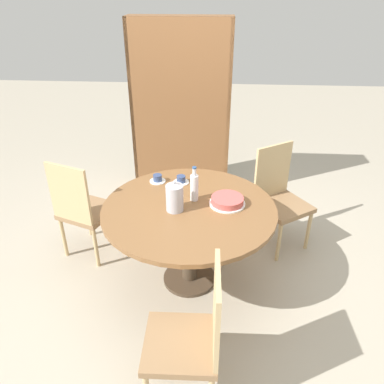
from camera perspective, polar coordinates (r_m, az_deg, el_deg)
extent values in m
plane|color=#B2A893|center=(3.31, -0.40, -13.12)|extent=(14.00, 14.00, 0.00)
cylinder|color=#473828|center=(3.30, -0.40, -12.93)|extent=(0.44, 0.44, 0.03)
cylinder|color=#473828|center=(3.08, -0.42, -8.14)|extent=(0.12, 0.12, 0.67)
cylinder|color=brown|center=(2.87, -0.45, -2.60)|extent=(1.34, 1.34, 0.04)
cylinder|color=tan|center=(3.46, 13.10, -7.45)|extent=(0.03, 0.03, 0.41)
cylinder|color=tan|center=(3.68, 17.30, -5.62)|extent=(0.03, 0.03, 0.41)
cylinder|color=tan|center=(3.68, 9.40, -4.60)|extent=(0.03, 0.03, 0.41)
cylinder|color=tan|center=(3.88, 13.58, -3.04)|extent=(0.03, 0.03, 0.41)
cube|color=#93704C|center=(3.55, 13.77, -2.11)|extent=(0.58, 0.58, 0.04)
cube|color=tan|center=(3.54, 12.19, 3.18)|extent=(0.35, 0.24, 0.51)
cylinder|color=tan|center=(3.64, -11.02, -5.12)|extent=(0.03, 0.03, 0.41)
cylinder|color=tan|center=(3.84, -15.47, -3.75)|extent=(0.03, 0.03, 0.41)
cylinder|color=tan|center=(3.42, -14.43, -8.19)|extent=(0.03, 0.03, 0.41)
cylinder|color=tan|center=(3.62, -18.97, -6.54)|extent=(0.03, 0.03, 0.41)
cube|color=#93704C|center=(3.50, -15.45, -2.82)|extent=(0.54, 0.54, 0.04)
cube|color=tan|center=(3.24, -18.23, -0.32)|extent=(0.38, 0.16, 0.51)
cylinder|color=tan|center=(2.62, -5.61, -21.86)|extent=(0.03, 0.03, 0.41)
cylinder|color=tan|center=(2.60, 2.91, -22.20)|extent=(0.03, 0.03, 0.41)
cube|color=#93704C|center=(2.31, -1.75, -22.10)|extent=(0.43, 0.43, 0.04)
cube|color=tan|center=(2.10, 3.77, -17.52)|extent=(0.04, 0.40, 0.51)
cube|color=brown|center=(4.22, 5.55, 11.89)|extent=(0.04, 0.28, 1.94)
cube|color=brown|center=(4.32, -8.74, 12.11)|extent=(0.04, 0.28, 1.94)
cube|color=brown|center=(4.11, -1.85, 11.54)|extent=(1.08, 0.02, 1.94)
cube|color=brown|center=(4.61, -1.50, 0.72)|extent=(1.01, 0.27, 0.04)
cube|color=brown|center=(4.34, -1.61, 8.01)|extent=(1.01, 0.27, 0.04)
cube|color=brown|center=(4.15, -1.74, 16.36)|extent=(1.01, 0.27, 0.04)
cube|color=brown|center=(4.05, -1.89, 25.07)|extent=(1.01, 0.27, 0.04)
cube|color=teal|center=(4.46, 2.21, 3.53)|extent=(0.42, 0.21, 0.50)
cube|color=beige|center=(4.51, -5.30, 3.70)|extent=(0.42, 0.21, 0.49)
cube|color=#28703D|center=(4.22, 2.33, 11.43)|extent=(0.42, 0.21, 0.53)
cube|color=#28703D|center=(4.27, -5.67, 11.75)|extent=(0.42, 0.21, 0.56)
cube|color=black|center=(4.07, 2.61, 19.83)|extent=(0.41, 0.21, 0.49)
cube|color=orange|center=(4.12, -6.21, 20.16)|extent=(0.41, 0.21, 0.53)
cylinder|color=silver|center=(2.78, -2.66, -0.91)|extent=(0.13, 0.13, 0.21)
cone|color=silver|center=(2.72, -2.72, 1.14)|extent=(0.12, 0.12, 0.02)
sphere|color=silver|center=(2.71, -2.73, 1.51)|extent=(0.02, 0.02, 0.02)
cylinder|color=silver|center=(2.90, 0.35, 0.64)|extent=(0.06, 0.06, 0.21)
cylinder|color=silver|center=(2.84, 0.36, 3.07)|extent=(0.03, 0.03, 0.06)
cylinder|color=#2D5184|center=(2.82, 0.36, 3.72)|extent=(0.03, 0.03, 0.01)
cylinder|color=white|center=(2.91, 5.38, -1.76)|extent=(0.28, 0.28, 0.01)
cylinder|color=#C65651|center=(2.89, 5.41, -1.24)|extent=(0.25, 0.25, 0.05)
cylinder|color=white|center=(3.24, -5.25, 1.67)|extent=(0.14, 0.14, 0.01)
cylinder|color=#334775|center=(3.22, -5.28, 2.17)|extent=(0.08, 0.08, 0.06)
cylinder|color=white|center=(3.21, -1.67, 1.51)|extent=(0.14, 0.14, 0.01)
cylinder|color=#334775|center=(3.19, -1.68, 2.01)|extent=(0.08, 0.08, 0.06)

